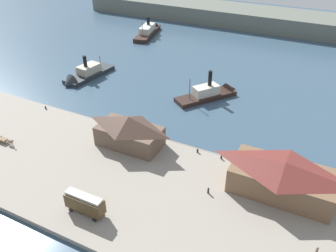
{
  "coord_description": "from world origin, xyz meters",
  "views": [
    {
      "loc": [
        42.58,
        -69.74,
        52.79
      ],
      "look_at": [
        7.34,
        1.24,
        2.0
      ],
      "focal_mm": 37.05,
      "sensor_mm": 36.0,
      "label": 1
    }
  ],
  "objects": [
    {
      "name": "far_headland",
      "position": [
        0.0,
        110.0,
        4.0
      ],
      "size": [
        180.0,
        24.0,
        8.0
      ],
      "primitive_type": "cube",
      "color": "#60665B",
      "rests_on": "ground"
    },
    {
      "name": "seawall_edge",
      "position": [
        0.0,
        -3.6,
        0.5
      ],
      "size": [
        110.0,
        0.8,
        1.0
      ],
      "primitive_type": "cube",
      "color": "slate",
      "rests_on": "ground"
    },
    {
      "name": "ferry_departing_north",
      "position": [
        -35.0,
        18.56,
        1.35
      ],
      "size": [
        9.36,
        22.34,
        10.48
      ],
      "color": "#23282D",
      "rests_on": "ground"
    },
    {
      "name": "ferry_approaching_east",
      "position": [
        11.04,
        26.32,
        1.43
      ],
      "size": [
        17.48,
        20.99,
        11.16
      ],
      "color": "black",
      "rests_on": "ground"
    },
    {
      "name": "pedestrian_walking_east",
      "position": [
        48.48,
        -23.09,
        1.94
      ],
      "size": [
        0.4,
        0.4,
        1.63
      ],
      "color": "#6B5B4C",
      "rests_on": "quay_promenade"
    },
    {
      "name": "ground_plane",
      "position": [
        0.0,
        0.0,
        0.0
      ],
      "size": [
        320.0,
        320.0,
        0.0
      ],
      "primitive_type": "plane",
      "color": "#385166"
    },
    {
      "name": "ferry_outer_harbor",
      "position": [
        -39.09,
        74.33,
        1.64
      ],
      "size": [
        11.07,
        26.64,
        10.58
      ],
      "color": "black",
      "rests_on": "ground"
    },
    {
      "name": "mooring_post_east",
      "position": [
        18.65,
        -5.2,
        1.65
      ],
      "size": [
        0.44,
        0.44,
        0.9
      ],
      "primitive_type": "cylinder",
      "color": "black",
      "rests_on": "quay_promenade"
    },
    {
      "name": "quay_promenade",
      "position": [
        0.0,
        -22.0,
        0.6
      ],
      "size": [
        110.0,
        36.0,
        1.2
      ],
      "primitive_type": "cube",
      "color": "gray",
      "rests_on": "ground"
    },
    {
      "name": "ferry_shed_east_terminal",
      "position": [
        2.02,
        -9.7,
        5.36
      ],
      "size": [
        16.36,
        8.89,
        8.19
      ],
      "color": "brown",
      "rests_on": "quay_promenade"
    },
    {
      "name": "mooring_post_center_west",
      "position": [
        24.77,
        -5.05,
        1.65
      ],
      "size": [
        0.44,
        0.44,
        0.9
      ],
      "primitive_type": "cylinder",
      "color": "black",
      "rests_on": "quay_promenade"
    },
    {
      "name": "pedestrian_near_east_shed",
      "position": [
        26.13,
        -17.48,
        1.93
      ],
      "size": [
        0.4,
        0.4,
        1.61
      ],
      "color": "#232328",
      "rests_on": "quay_promenade"
    },
    {
      "name": "street_tram",
      "position": [
        6.38,
        -33.35,
        3.83
      ],
      "size": [
        8.2,
        2.69,
        4.54
      ],
      "color": "#4C381E",
      "rests_on": "quay_promenade"
    },
    {
      "name": "mooring_post_center_east",
      "position": [
        -30.33,
        -5.32,
        1.65
      ],
      "size": [
        0.44,
        0.44,
        0.9
      ],
      "primitive_type": "cylinder",
      "color": "black",
      "rests_on": "quay_promenade"
    },
    {
      "name": "ferry_shed_central_terminal",
      "position": [
        39.54,
        -10.18,
        5.14
      ],
      "size": [
        21.33,
        11.1,
        7.77
      ],
      "color": "brown",
      "rests_on": "quay_promenade"
    },
    {
      "name": "horse_cart",
      "position": [
        -26.88,
        -23.44,
        2.13
      ],
      "size": [
        5.85,
        1.4,
        1.87
      ],
      "color": "brown",
      "rests_on": "quay_promenade"
    }
  ]
}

